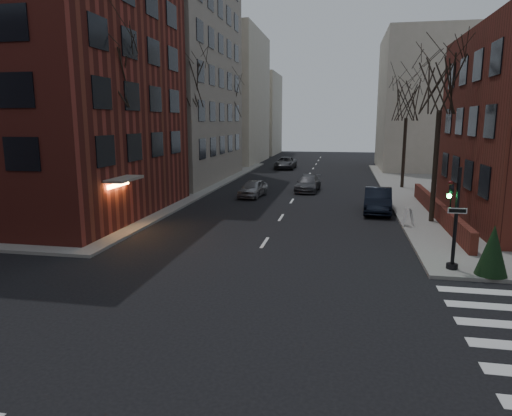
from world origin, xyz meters
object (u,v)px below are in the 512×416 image
(tree_left_c, at_px, (229,101))
(car_lane_silver, at_px, (253,188))
(traffic_signal, at_px, (454,225))
(tree_right_b, at_px, (407,100))
(car_lane_gray, at_px, (308,184))
(car_lane_far, at_px, (285,163))
(parked_sedan, at_px, (378,200))
(evergreen_shrub, at_px, (493,250))
(streetlamp_near, at_px, (176,144))
(sandwich_board, at_px, (408,217))
(tree_left_b, at_px, (185,81))
(tree_right_a, at_px, (441,81))
(streetlamp_far, at_px, (238,135))
(tree_left_a, at_px, (109,71))

(tree_left_c, relative_size, car_lane_silver, 2.47)
(traffic_signal, xyz_separation_m, tree_right_b, (0.86, 23.01, 5.68))
(car_lane_gray, bearing_deg, car_lane_far, 107.68)
(parked_sedan, relative_size, evergreen_shrub, 2.50)
(streetlamp_near, xyz_separation_m, car_lane_silver, (4.98, 3.34, -3.57))
(tree_right_b, xyz_separation_m, sandwich_board, (-1.50, -15.48, -6.95))
(tree_left_b, bearing_deg, car_lane_gray, 17.21)
(car_lane_far, bearing_deg, tree_right_b, -50.66)
(tree_left_b, height_order, car_lane_far, tree_left_b)
(car_lane_silver, height_order, sandwich_board, car_lane_silver)
(tree_right_a, bearing_deg, car_lane_silver, 148.59)
(car_lane_gray, distance_m, sandwich_board, 14.05)
(parked_sedan, distance_m, car_lane_far, 27.86)
(tree_right_b, bearing_deg, car_lane_gray, -159.27)
(car_lane_far, bearing_deg, tree_left_b, -104.12)
(tree_right_a, distance_m, streetlamp_far, 29.65)
(tree_left_a, xyz_separation_m, car_lane_far, (5.41, 33.03, -7.75))
(streetlamp_far, bearing_deg, tree_right_b, -30.47)
(streetlamp_far, xyz_separation_m, car_lane_silver, (4.98, -16.66, -3.57))
(streetlamp_near, xyz_separation_m, car_lane_far, (4.81, 25.03, -3.51))
(tree_left_b, distance_m, car_lane_gray, 13.01)
(traffic_signal, bearing_deg, streetlamp_near, 141.13)
(tree_left_a, relative_size, streetlamp_near, 1.63)
(traffic_signal, relative_size, parked_sedan, 0.83)
(parked_sedan, relative_size, car_lane_silver, 1.23)
(streetlamp_near, relative_size, car_lane_gray, 1.41)
(tree_left_a, height_order, tree_right_b, tree_left_a)
(traffic_signal, xyz_separation_m, tree_left_a, (-16.74, 5.01, 6.56))
(tree_left_c, height_order, evergreen_shrub, tree_left_c)
(sandwich_board, bearing_deg, tree_left_b, 142.40)
(traffic_signal, distance_m, car_lane_silver, 19.83)
(evergreen_shrub, bearing_deg, car_lane_gray, 112.47)
(car_lane_silver, relative_size, evergreen_shrub, 2.03)
(traffic_signal, relative_size, tree_right_b, 0.44)
(streetlamp_near, height_order, sandwich_board, streetlamp_near)
(car_lane_gray, height_order, sandwich_board, car_lane_gray)
(streetlamp_near, xyz_separation_m, car_lane_gray, (9.00, 6.97, -3.59))
(traffic_signal, distance_m, evergreen_shrub, 1.63)
(tree_left_b, height_order, tree_right_b, tree_left_b)
(tree_left_b, bearing_deg, streetlamp_near, -81.47)
(streetlamp_near, bearing_deg, tree_left_a, -94.29)
(tree_left_b, distance_m, tree_right_a, 19.35)
(car_lane_gray, bearing_deg, tree_left_a, -118.05)
(sandwich_board, bearing_deg, parked_sedan, 100.32)
(tree_left_c, distance_m, tree_right_a, 28.17)
(tree_right_a, distance_m, car_lane_far, 32.33)
(sandwich_board, bearing_deg, car_lane_gray, 110.45)
(parked_sedan, bearing_deg, streetlamp_far, 127.49)
(tree_left_c, height_order, sandwich_board, tree_left_c)
(tree_left_b, xyz_separation_m, streetlamp_near, (0.60, -4.00, -4.68))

